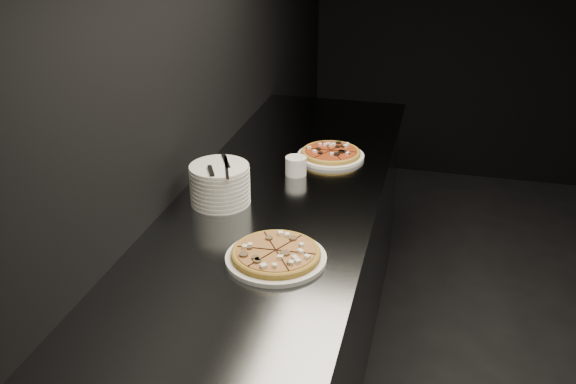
% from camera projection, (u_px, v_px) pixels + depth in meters
% --- Properties ---
extents(wall_left, '(0.02, 5.00, 2.80)m').
position_uv_depth(wall_left, '(180.00, 62.00, 2.30)').
color(wall_left, black).
rests_on(wall_left, floor).
extents(counter, '(0.74, 2.44, 0.92)m').
position_uv_depth(counter, '(281.00, 294.00, 2.62)').
color(counter, slate).
rests_on(counter, floor).
extents(pizza_mushroom, '(0.31, 0.31, 0.04)m').
position_uv_depth(pizza_mushroom, '(276.00, 255.00, 1.98)').
color(pizza_mushroom, white).
rests_on(pizza_mushroom, counter).
extents(pizza_tomato, '(0.28, 0.28, 0.03)m').
position_uv_depth(pizza_tomato, '(331.00, 154.00, 2.73)').
color(pizza_tomato, white).
rests_on(pizza_tomato, counter).
extents(plate_stack, '(0.22, 0.22, 0.15)m').
position_uv_depth(plate_stack, '(220.00, 184.00, 2.32)').
color(plate_stack, white).
rests_on(plate_stack, counter).
extents(cutlery, '(0.09, 0.23, 0.01)m').
position_uv_depth(cutlery, '(220.00, 167.00, 2.27)').
color(cutlery, '#BABCC2').
rests_on(cutlery, plate_stack).
extents(ramekin, '(0.08, 0.08, 0.07)m').
position_uv_depth(ramekin, '(296.00, 165.00, 2.56)').
color(ramekin, white).
rests_on(ramekin, counter).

